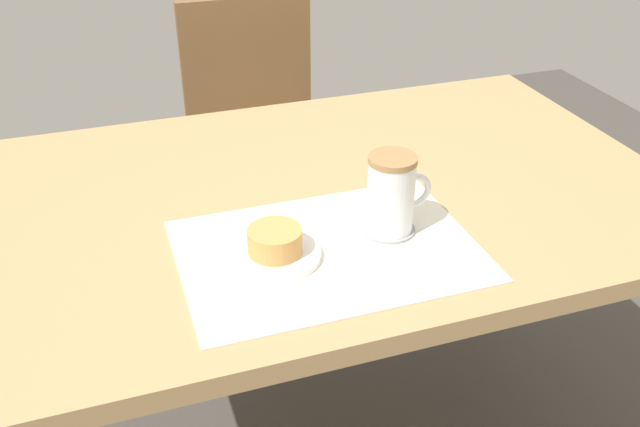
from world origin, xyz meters
The scene contains 7 objects.
dining_table centered at (0.00, 0.00, 0.68)m, with size 1.29×0.85×0.76m.
wooden_chair centered at (0.04, 0.77, 0.49)m, with size 0.43×0.43×0.90m.
placemat centered at (-0.08, -0.20, 0.76)m, with size 0.48×0.34×0.00m, color silver.
pastry_plate centered at (-0.17, -0.20, 0.77)m, with size 0.15×0.15×0.01m, color white.
pastry centered at (-0.17, -0.20, 0.80)m, with size 0.09×0.09×0.04m, color tan.
coffee_coaster centered at (0.04, -0.18, 0.77)m, with size 0.09×0.09×0.01m, color #99999E.
coffee_mug centered at (0.04, -0.18, 0.84)m, with size 0.11×0.08×0.13m.
Camera 1 is at (-0.40, -1.11, 1.41)m, focal length 40.00 mm.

